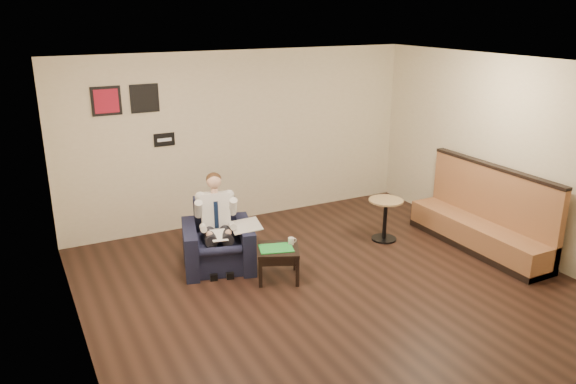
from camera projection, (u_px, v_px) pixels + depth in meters
name	position (u px, v px, depth m)	size (l,w,h in m)	color
ground	(337.00, 292.00, 7.10)	(6.00, 6.00, 0.00)	black
wall_back	(243.00, 137.00, 9.20)	(6.00, 0.02, 2.80)	#EEE3C2
wall_front	(559.00, 297.00, 4.13)	(6.00, 0.02, 2.80)	#EEE3C2
wall_left	(74.00, 230.00, 5.36)	(0.02, 6.00, 2.80)	#EEE3C2
wall_right	(520.00, 157.00, 7.96)	(0.02, 6.00, 2.80)	#EEE3C2
ceiling	(344.00, 67.00, 6.22)	(6.00, 6.00, 0.02)	white
seating_sign	(164.00, 140.00, 8.59)	(0.32, 0.02, 0.20)	black
art_print_left	(106.00, 101.00, 8.04)	(0.42, 0.03, 0.42)	#AA152C
art_print_right	(145.00, 98.00, 8.28)	(0.42, 0.03, 0.42)	black
armchair	(218.00, 236.00, 7.67)	(0.93, 0.93, 0.90)	black
seated_man	(218.00, 228.00, 7.51)	(0.59, 0.88, 1.23)	silver
lap_papers	(219.00, 235.00, 7.44)	(0.21, 0.29, 0.01)	white
newspaper	(246.00, 226.00, 7.60)	(0.39, 0.49, 0.01)	silver
side_table	(278.00, 263.00, 7.40)	(0.53, 0.53, 0.44)	black
green_folder	(276.00, 248.00, 7.31)	(0.44, 0.31, 0.01)	green
coffee_mug	(291.00, 241.00, 7.43)	(0.08, 0.08, 0.09)	white
smartphone	(281.00, 243.00, 7.48)	(0.14, 0.07, 0.01)	black
banquette	(481.00, 209.00, 8.22)	(0.57, 2.40, 1.23)	#945E39
cafe_table	(385.00, 220.00, 8.60)	(0.53, 0.53, 0.65)	#9F8056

